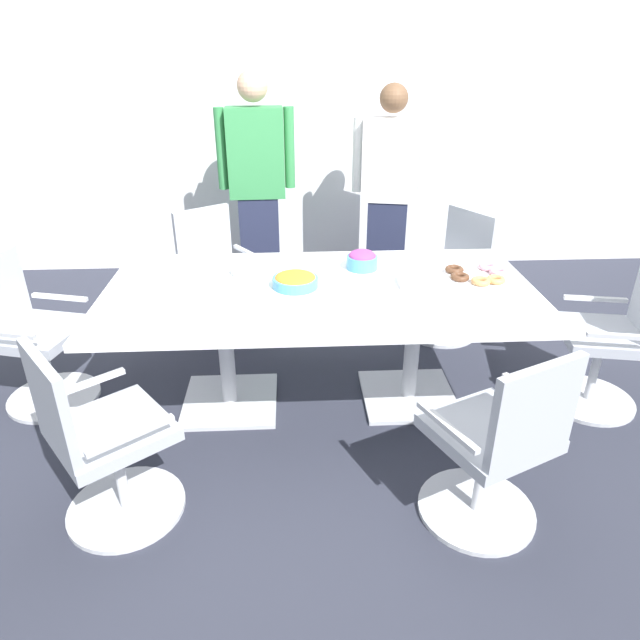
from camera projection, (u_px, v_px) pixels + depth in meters
ground_plane at (320, 400)px, 3.45m from camera, size 10.00×10.00×0.01m
back_wall at (306, 115)px, 4.97m from camera, size 8.00×0.10×2.80m
conference_table at (320, 308)px, 3.17m from camera, size 2.40×1.20×0.75m
office_chair_0 at (101, 446)px, 2.43m from camera, size 0.76×0.76×0.91m
office_chair_1 at (496, 449)px, 2.41m from camera, size 0.72×0.72×0.91m
office_chair_2 at (611, 344)px, 3.25m from camera, size 0.63×0.63×0.91m
office_chair_3 at (450, 281)px, 4.11m from camera, size 0.74×0.74×0.91m
office_chair_4 at (217, 280)px, 4.13m from camera, size 0.75×0.75×0.91m
office_chair_5 at (32, 340)px, 3.29m from camera, size 0.66×0.66×0.91m
person_standing_0 at (257, 186)px, 4.49m from camera, size 0.61×0.24×1.81m
person_standing_1 at (389, 191)px, 4.56m from camera, size 0.61×0.31×1.71m
snack_bowl_chips_orange at (295, 280)px, 3.12m from camera, size 0.26×0.26×0.08m
snack_bowl_candy_mix at (362, 260)px, 3.36m from camera, size 0.19×0.19×0.12m
donut_platter at (477, 274)px, 3.25m from camera, size 0.36×0.36×0.04m
plate_stack at (247, 271)px, 3.31m from camera, size 0.19×0.19×0.03m
napkin_pile at (415, 279)px, 3.16m from camera, size 0.19×0.19×0.06m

